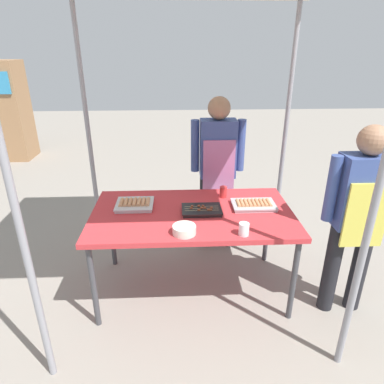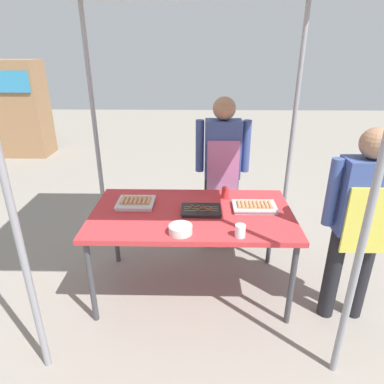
{
  "view_description": "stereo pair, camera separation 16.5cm",
  "coord_description": "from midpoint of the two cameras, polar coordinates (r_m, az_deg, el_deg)",
  "views": [
    {
      "loc": [
        -0.12,
        -2.39,
        1.96
      ],
      "look_at": [
        0.0,
        0.05,
        0.9
      ],
      "focal_mm": 31.43,
      "sensor_mm": 36.0,
      "label": 1
    },
    {
      "loc": [
        0.05,
        -2.39,
        1.96
      ],
      "look_at": [
        0.0,
        0.05,
        0.9
      ],
      "focal_mm": 31.43,
      "sensor_mm": 36.0,
      "label": 2
    }
  ],
  "objects": [
    {
      "name": "condiment_bowl",
      "position": [
        2.37,
        -3.34,
        -6.44
      ],
      "size": [
        0.17,
        0.17,
        0.06
      ],
      "primitive_type": "cylinder",
      "color": "silver",
      "rests_on": "stall_table"
    },
    {
      "name": "stall_table",
      "position": [
        2.7,
        -1.71,
        -4.39
      ],
      "size": [
        1.6,
        0.9,
        0.75
      ],
      "color": "#C63338",
      "rests_on": "ground"
    },
    {
      "name": "vendor_woman",
      "position": [
        3.29,
        2.91,
        4.87
      ],
      "size": [
        0.52,
        0.23,
        1.55
      ],
      "rotation": [
        0.0,
        0.0,
        3.14
      ],
      "color": "black",
      "rests_on": "ground"
    },
    {
      "name": "tray_meat_skewers",
      "position": [
        2.67,
        -0.13,
        -3.1
      ],
      "size": [
        0.31,
        0.22,
        0.04
      ],
      "color": "black",
      "rests_on": "stall_table"
    },
    {
      "name": "drink_cup_by_wok",
      "position": [
        2.92,
        3.72,
        -0.01
      ],
      "size": [
        0.06,
        0.06,
        0.1
      ],
      "primitive_type": "cylinder",
      "color": "red",
      "rests_on": "stall_table"
    },
    {
      "name": "ground_plane",
      "position": [
        3.09,
        -1.55,
        -15.88
      ],
      "size": [
        18.0,
        18.0,
        0.0
      ],
      "primitive_type": "plane",
      "color": "gray"
    },
    {
      "name": "tray_pork_links",
      "position": [
        2.81,
        -11.38,
        -2.04
      ],
      "size": [
        0.3,
        0.27,
        0.05
      ],
      "color": "silver",
      "rests_on": "stall_table"
    },
    {
      "name": "customer_nearby",
      "position": [
        2.65,
        24.78,
        -2.92
      ],
      "size": [
        0.52,
        0.22,
        1.5
      ],
      "color": "black",
      "rests_on": "ground"
    },
    {
      "name": "drink_cup_near_edge",
      "position": [
        2.36,
        6.81,
        -6.31
      ],
      "size": [
        0.07,
        0.07,
        0.09
      ],
      "primitive_type": "cylinder",
      "color": "white",
      "rests_on": "stall_table"
    },
    {
      "name": "tray_grilled_sausages",
      "position": [
        2.78,
        8.74,
        -2.15
      ],
      "size": [
        0.35,
        0.23,
        0.05
      ],
      "color": "#ADADB2",
      "rests_on": "stall_table"
    }
  ]
}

